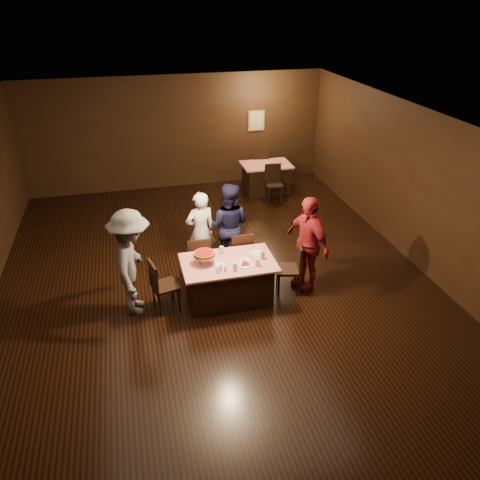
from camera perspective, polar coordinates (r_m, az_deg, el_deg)
name	(u,v)px	position (r m, az deg, el deg)	size (l,w,h in m)	color
room	(212,173)	(8.03, -3.44, 8.16)	(10.00, 10.04, 3.02)	black
main_table	(228,281)	(8.23, -1.42, -4.97)	(1.60, 1.00, 0.77)	#AB0B0E
back_table	(266,178)	(12.80, 3.20, 7.60)	(1.30, 0.90, 0.77)	red
chair_far_left	(199,258)	(8.75, -5.07, -2.19)	(0.42, 0.42, 0.95)	black
chair_far_right	(240,253)	(8.88, 0.02, -1.56)	(0.42, 0.42, 0.95)	black
chair_end_left	(165,285)	(8.05, -9.12, -5.41)	(0.42, 0.42, 0.95)	black
chair_end_right	(288,268)	(8.45, 5.88, -3.44)	(0.42, 0.42, 0.95)	black
chair_back_near	(274,184)	(12.14, 4.17, 6.86)	(0.42, 0.42, 0.95)	black
chair_back_far	(260,167)	(13.31, 2.45, 8.85)	(0.42, 0.42, 0.95)	black
diner_white_jacket	(201,231)	(8.97, -4.81, 1.05)	(0.59, 0.38, 1.61)	white
diner_navy_hoodie	(228,225)	(9.06, -1.41, 1.80)	(0.83, 0.65, 1.72)	#141433
diner_grey_knit	(132,263)	(7.88, -13.04, -2.72)	(1.20, 0.69, 1.86)	#5C5B61
diner_red_shirt	(307,243)	(8.42, 8.18, -0.40)	(1.05, 0.44, 1.79)	maroon
pizza_stand	(204,254)	(7.91, -4.38, -1.71)	(0.38, 0.38, 0.22)	black
plate_with_slice	(245,264)	(7.91, 0.60, -2.93)	(0.25, 0.25, 0.06)	white
plate_empty	(257,253)	(8.26, 2.04, -1.63)	(0.25, 0.25, 0.01)	white
glass_front_left	(235,267)	(7.75, -0.60, -3.28)	(0.08, 0.08, 0.14)	silver
glass_front_right	(257,262)	(7.87, 2.14, -2.73)	(0.08, 0.08, 0.14)	silver
glass_amber	(263,255)	(8.08, 2.78, -1.88)	(0.08, 0.08, 0.14)	#BF7F26
glass_back	(222,250)	(8.23, -2.26, -1.25)	(0.08, 0.08, 0.14)	silver
condiments	(221,269)	(7.73, -2.29, -3.57)	(0.17, 0.10, 0.09)	silver
napkin_center	(245,259)	(8.08, 0.62, -2.38)	(0.16, 0.16, 0.01)	white
napkin_left	(220,264)	(7.95, -2.43, -2.96)	(0.16, 0.16, 0.01)	white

